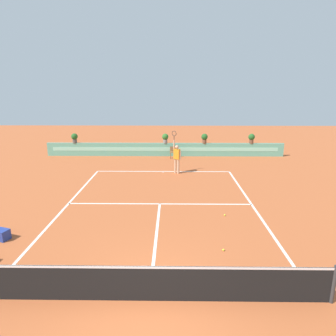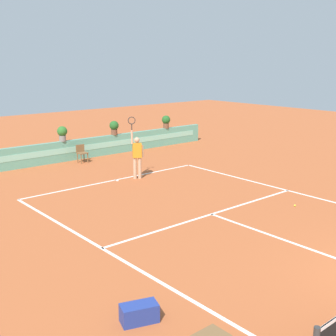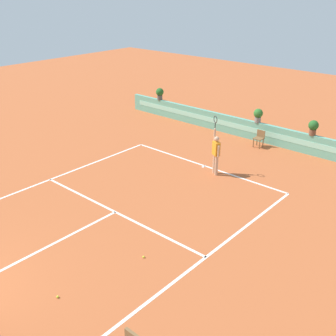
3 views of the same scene
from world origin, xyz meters
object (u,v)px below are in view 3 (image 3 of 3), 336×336
Objects in this scene: ball_kid_chair at (259,138)px; tennis_ball_near_baseline at (144,257)px; tennis_player at (216,152)px; potted_plant_far_left at (160,93)px; potted_plant_centre at (258,115)px; potted_plant_right at (313,127)px; tennis_ball_mid_court at (58,297)px.

tennis_ball_near_baseline is (2.09, -10.53, -0.44)m from ball_kid_chair.
tennis_player reaches higher than potted_plant_far_left.
tennis_ball_near_baseline is at bearing -76.66° from potted_plant_centre.
ball_kid_chair is 12.50× the size of tennis_ball_near_baseline.
tennis_ball_near_baseline is at bearing -78.80° from ball_kid_chair.
tennis_player is 3.57× the size of potted_plant_far_left.
tennis_player reaches higher than potted_plant_right.
tennis_player is (0.22, -4.16, 0.57)m from ball_kid_chair.
tennis_player is at bearing -113.79° from potted_plant_right.
tennis_ball_mid_court is (1.58, -13.29, -0.44)m from ball_kid_chair.
ball_kid_chair is 0.33× the size of tennis_player.
tennis_player is 3.57× the size of potted_plant_right.
potted_plant_centre is (-0.59, 0.73, 0.93)m from ball_kid_chair.
potted_plant_right is at bearing 86.75° from tennis_ball_mid_court.
ball_kid_chair is 1.17× the size of potted_plant_right.
potted_plant_right is (0.29, 11.27, 1.38)m from tennis_ball_near_baseline.
potted_plant_centre is at bearing 99.36° from tennis_player.
tennis_player reaches higher than potted_plant_centre.
potted_plant_far_left is at bearing 147.56° from tennis_player.
potted_plant_far_left is at bearing 122.89° from tennis_ball_mid_court.
tennis_player is at bearing -32.44° from potted_plant_far_left.
potted_plant_far_left and potted_plant_right have the same top height.
potted_plant_far_left is (-7.48, 0.73, 0.93)m from ball_kid_chair.
potted_plant_far_left is (-6.89, 0.00, 0.00)m from potted_plant_centre.
tennis_player is at bearing -86.96° from ball_kid_chair.
tennis_ball_near_baseline is 0.09× the size of potted_plant_right.
tennis_ball_mid_court is 0.09× the size of potted_plant_right.
tennis_ball_mid_court is 14.25m from potted_plant_centre.
ball_kid_chair reaches higher than tennis_ball_near_baseline.
potted_plant_centre is 1.00× the size of potted_plant_right.
potted_plant_far_left reaches higher than tennis_ball_mid_court.
potted_plant_centre reaches higher than tennis_ball_near_baseline.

